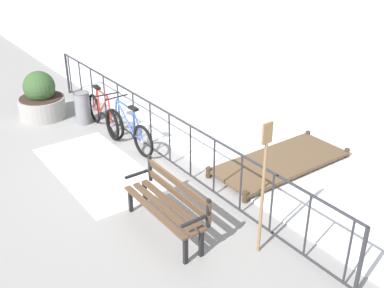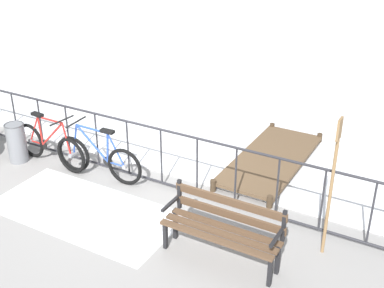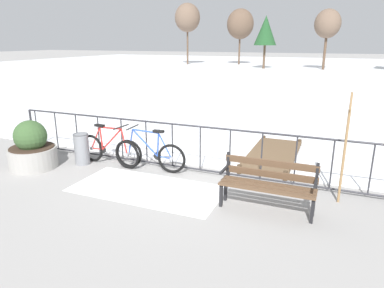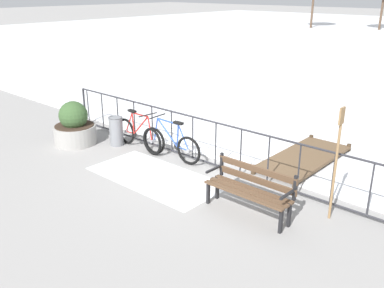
{
  "view_description": "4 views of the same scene",
  "coord_description": "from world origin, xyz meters",
  "px_view_note": "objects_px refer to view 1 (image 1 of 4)",
  "views": [
    {
      "loc": [
        6.85,
        -4.19,
        4.29
      ],
      "look_at": [
        1.38,
        -0.25,
        0.93
      ],
      "focal_mm": 43.57,
      "sensor_mm": 36.0,
      "label": 1
    },
    {
      "loc": [
        4.33,
        -6.06,
        4.36
      ],
      "look_at": [
        0.87,
        0.07,
        0.89
      ],
      "focal_mm": 47.19,
      "sensor_mm": 36.0,
      "label": 2
    },
    {
      "loc": [
        2.95,
        -6.71,
        2.8
      ],
      "look_at": [
        0.21,
        -0.17,
        0.7
      ],
      "focal_mm": 32.73,
      "sensor_mm": 36.0,
      "label": 3
    },
    {
      "loc": [
        5.69,
        -6.78,
        3.75
      ],
      "look_at": [
        0.05,
        -0.46,
        0.62
      ],
      "focal_mm": 39.8,
      "sensor_mm": 36.0,
      "label": 4
    }
  ],
  "objects_px": {
    "bicycle_second": "(103,115)",
    "bicycle_near_railing": "(129,131)",
    "planter_with_shrub": "(41,99)",
    "park_bench": "(169,201)",
    "trash_bin": "(82,108)",
    "oar_upright": "(263,182)"
  },
  "relations": [
    {
      "from": "bicycle_near_railing",
      "to": "park_bench",
      "type": "bearing_deg",
      "value": -17.28
    },
    {
      "from": "park_bench",
      "to": "trash_bin",
      "type": "xyz_separation_m",
      "value": [
        -4.46,
        0.62,
        -0.14
      ]
    },
    {
      "from": "bicycle_second",
      "to": "trash_bin",
      "type": "xyz_separation_m",
      "value": [
        -0.62,
        -0.19,
        0.0
      ]
    },
    {
      "from": "oar_upright",
      "to": "bicycle_second",
      "type": "bearing_deg",
      "value": 179.26
    },
    {
      "from": "trash_bin",
      "to": "oar_upright",
      "type": "distance_m",
      "value": 5.66
    },
    {
      "from": "bicycle_near_railing",
      "to": "trash_bin",
      "type": "relative_size",
      "value": 2.34
    },
    {
      "from": "planter_with_shrub",
      "to": "park_bench",
      "type": "bearing_deg",
      "value": 0.07
    },
    {
      "from": "bicycle_second",
      "to": "park_bench",
      "type": "distance_m",
      "value": 3.93
    },
    {
      "from": "oar_upright",
      "to": "trash_bin",
      "type": "bearing_deg",
      "value": -178.67
    },
    {
      "from": "trash_bin",
      "to": "oar_upright",
      "type": "bearing_deg",
      "value": 1.33
    },
    {
      "from": "bicycle_near_railing",
      "to": "planter_with_shrub",
      "type": "distance_m",
      "value": 2.7
    },
    {
      "from": "park_bench",
      "to": "planter_with_shrub",
      "type": "height_order",
      "value": "planter_with_shrub"
    },
    {
      "from": "trash_bin",
      "to": "bicycle_near_railing",
      "type": "bearing_deg",
      "value": 8.43
    },
    {
      "from": "bicycle_second",
      "to": "planter_with_shrub",
      "type": "xyz_separation_m",
      "value": [
        -1.5,
        -0.82,
        0.08
      ]
    },
    {
      "from": "bicycle_near_railing",
      "to": "park_bench",
      "type": "relative_size",
      "value": 1.07
    },
    {
      "from": "trash_bin",
      "to": "park_bench",
      "type": "bearing_deg",
      "value": -7.89
    },
    {
      "from": "park_bench",
      "to": "trash_bin",
      "type": "height_order",
      "value": "park_bench"
    },
    {
      "from": "bicycle_near_railing",
      "to": "bicycle_second",
      "type": "distance_m",
      "value": 1.06
    },
    {
      "from": "planter_with_shrub",
      "to": "trash_bin",
      "type": "height_order",
      "value": "planter_with_shrub"
    },
    {
      "from": "bicycle_near_railing",
      "to": "planter_with_shrub",
      "type": "relative_size",
      "value": 1.55
    },
    {
      "from": "bicycle_second",
      "to": "bicycle_near_railing",
      "type": "bearing_deg",
      "value": 2.91
    },
    {
      "from": "bicycle_near_railing",
      "to": "planter_with_shrub",
      "type": "height_order",
      "value": "planter_with_shrub"
    }
  ]
}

